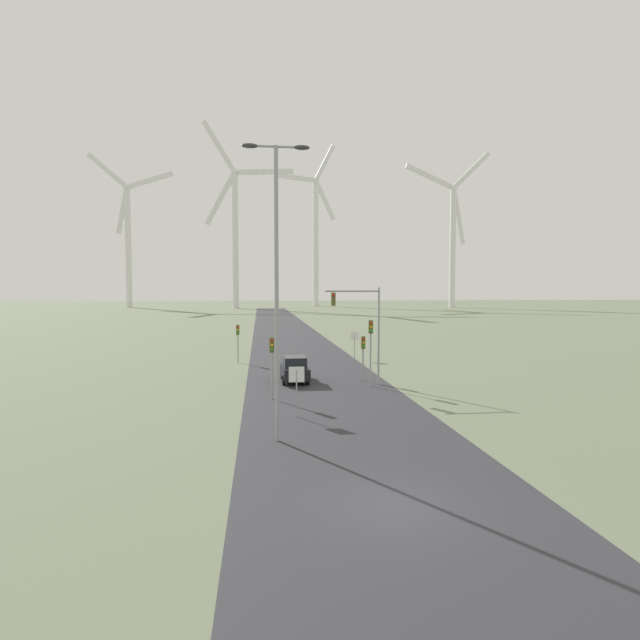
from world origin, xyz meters
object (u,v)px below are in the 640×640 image
Objects in this scene: traffic_light_post_near_right at (363,348)px; traffic_light_post_mid_right at (371,338)px; traffic_light_post_mid_left at (238,335)px; wind_turbine_right at (453,233)px; traffic_light_mast_overhead at (362,317)px; wind_turbine_left at (235,225)px; car_approaching at (295,369)px; stop_sign_near at (297,382)px; stop_sign_far at (355,340)px; streetlamp at (276,264)px; wind_turbine_center at (316,231)px; traffic_light_post_near_left at (272,354)px; wind_turbine_far_left at (128,234)px.

traffic_light_post_mid_right reaches higher than traffic_light_post_near_right.
wind_turbine_right is at bearing 61.32° from traffic_light_post_mid_left.
wind_turbine_left is (-15.49, 149.62, 25.36)m from traffic_light_mast_overhead.
stop_sign_near is at bearing -93.38° from car_approaching.
traffic_light_post_mid_left reaches higher than stop_sign_far.
wind_turbine_right is (71.79, 160.31, 20.43)m from streetlamp.
stop_sign_far is 0.78× the size of traffic_light_post_mid_left.
wind_turbine_center is at bearing 83.01° from streetlamp.
traffic_light_post_near_left reaches higher than traffic_light_post_mid_left.
wind_turbine_far_left is (-51.77, 162.28, 26.86)m from car_approaching.
traffic_light_post_mid_right is (0.11, -1.95, 0.91)m from traffic_light_post_near_right.
traffic_light_post_near_left is 1.15× the size of traffic_light_post_near_right.
wind_turbine_far_left is at bearing 108.92° from traffic_light_mast_overhead.
wind_turbine_left is at bearing 96.13° from traffic_light_post_near_right.
stop_sign_near is at bearing 74.02° from streetlamp.
wind_turbine_far_left is (-50.03, 176.32, 20.10)m from streetlamp.
stop_sign_near is at bearing -121.97° from traffic_light_mast_overhead.
traffic_light_post_mid_right is at bearing -70.97° from wind_turbine_far_left.
wind_turbine_far_left is at bearing 107.69° from car_approaching.
wind_turbine_left reaches higher than wind_turbine_center.
traffic_light_mast_overhead is at bearing -95.40° from wind_turbine_center.
stop_sign_far is at bearing 82.25° from traffic_light_post_near_right.
wind_turbine_far_left is 0.86× the size of wind_turbine_left.
wind_turbine_right is at bearing 65.88° from streetlamp.
stop_sign_near is 20.51m from traffic_light_post_mid_left.
car_approaching is (-5.04, 2.38, -2.39)m from traffic_light_post_mid_right.
traffic_light_post_mid_right is at bearing -95.21° from wind_turbine_center.
wind_turbine_left is at bearing 97.26° from stop_sign_far.
traffic_light_post_near_right is at bearing -5.00° from car_approaching.
traffic_light_post_near_right is at bearing -70.79° from wind_turbine_far_left.
streetlamp is at bearing -74.16° from wind_turbine_far_left.
wind_turbine_left reaches higher than streetlamp.
traffic_light_mast_overhead is at bearing -84.09° from wind_turbine_left.
streetlamp is 16.05m from traffic_light_post_near_right.
wind_turbine_right is at bearing 64.41° from car_approaching.
wind_turbine_right is (49.49, -21.67, -2.58)m from wind_turbine_center.
car_approaching is 150.99m from wind_turbine_left.
traffic_light_post_mid_right reaches higher than traffic_light_post_near_left.
streetlamp is 184.78m from wind_turbine_center.
stop_sign_far reaches higher than car_approaching.
stop_sign_far is at bearing 81.26° from traffic_light_mast_overhead.
traffic_light_mast_overhead is (6.26, 3.84, 1.95)m from traffic_light_post_near_left.
wind_turbine_far_left is at bearing 106.58° from traffic_light_post_near_left.
traffic_light_post_near_left is 0.06× the size of wind_turbine_right.
wind_turbine_left is at bearing 178.95° from wind_turbine_right.
wind_turbine_center reaches higher than traffic_light_post_near_right.
wind_turbine_left reaches higher than wind_turbine_right.
traffic_light_post_mid_left is at bearing -118.68° from wind_turbine_right.
wind_turbine_left reaches higher than traffic_light_post_mid_left.
traffic_light_post_near_right is at bearing -83.87° from wind_turbine_left.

